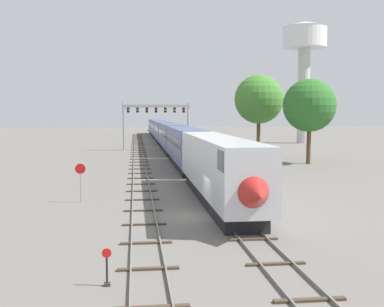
# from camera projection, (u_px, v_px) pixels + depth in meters

# --- Properties ---
(ground_plane) EXTENTS (400.00, 400.00, 0.00)m
(ground_plane) POSITION_uv_depth(u_px,v_px,m) (199.00, 216.00, 30.05)
(ground_plane) COLOR slate
(track_main) EXTENTS (2.60, 200.00, 0.16)m
(track_main) POSITION_uv_depth(u_px,v_px,m) (167.00, 148.00, 89.64)
(track_main) COLOR slate
(track_main) RESTS_ON ground
(track_near) EXTENTS (2.60, 160.00, 0.16)m
(track_near) POSITION_uv_depth(u_px,v_px,m) (139.00, 158.00, 69.20)
(track_near) COLOR slate
(track_near) RESTS_ON ground
(passenger_train) EXTENTS (3.04, 136.84, 4.80)m
(passenger_train) POSITION_uv_depth(u_px,v_px,m) (166.00, 134.00, 91.67)
(passenger_train) COLOR silver
(passenger_train) RESTS_ON ground
(signal_gantry) EXTENTS (12.10, 0.49, 8.45)m
(signal_gantry) POSITION_uv_depth(u_px,v_px,m) (156.00, 115.00, 83.84)
(signal_gantry) COLOR #999BA0
(signal_gantry) RESTS_ON ground
(water_tower) EXTENTS (9.61, 9.61, 26.52)m
(water_tower) POSITION_uv_depth(u_px,v_px,m) (304.00, 48.00, 103.06)
(water_tower) COLOR beige
(water_tower) RESTS_ON ground
(switch_stand) EXTENTS (0.36, 0.24, 1.46)m
(switch_stand) POSITION_uv_depth(u_px,v_px,m) (107.00, 273.00, 17.87)
(switch_stand) COLOR black
(switch_stand) RESTS_ON ground
(stop_sign) EXTENTS (0.76, 0.08, 2.88)m
(stop_sign) POSITION_uv_depth(u_px,v_px,m) (80.00, 177.00, 34.56)
(stop_sign) COLOR gray
(stop_sign) RESTS_ON ground
(trackside_tree_left) EXTENTS (7.21, 7.21, 12.24)m
(trackside_tree_left) POSITION_uv_depth(u_px,v_px,m) (259.00, 99.00, 69.52)
(trackside_tree_left) COLOR brown
(trackside_tree_left) RESTS_ON ground
(trackside_tree_mid) EXTENTS (6.84, 6.84, 11.00)m
(trackside_tree_mid) POSITION_uv_depth(u_px,v_px,m) (309.00, 106.00, 60.88)
(trackside_tree_mid) COLOR brown
(trackside_tree_mid) RESTS_ON ground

